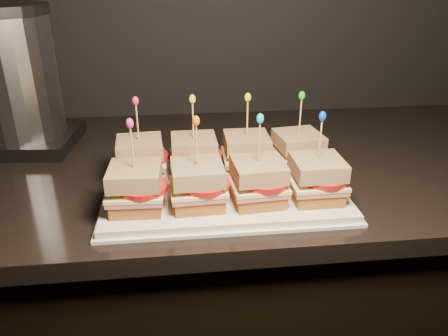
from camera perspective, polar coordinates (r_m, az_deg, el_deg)
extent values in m
cube|color=black|center=(1.24, 3.78, -19.35)|extent=(2.32, 0.64, 0.89)
cube|color=black|center=(0.98, 4.54, 0.44)|extent=(2.36, 0.68, 0.03)
cube|color=white|center=(0.81, 0.00, -2.96)|extent=(0.43, 0.26, 0.02)
cube|color=white|center=(0.81, 0.00, -3.33)|extent=(0.44, 0.28, 0.01)
cube|color=brown|center=(0.85, -10.71, -0.31)|extent=(0.09, 0.09, 0.02)
cube|color=#C75955|center=(0.85, -10.79, 0.63)|extent=(0.10, 0.09, 0.01)
cube|color=#FFF3A9|center=(0.84, -10.83, 1.06)|extent=(0.10, 0.09, 0.01)
cylinder|color=red|center=(0.83, -10.08, 1.41)|extent=(0.08, 0.08, 0.01)
cube|color=brown|center=(0.83, -10.98, 2.71)|extent=(0.09, 0.09, 0.03)
cylinder|color=tan|center=(0.82, -11.23, 5.58)|extent=(0.00, 0.00, 0.09)
ellipsoid|color=red|center=(0.80, -11.50, 8.60)|extent=(0.01, 0.01, 0.02)
cube|color=brown|center=(0.85, -3.87, 0.01)|extent=(0.08, 0.08, 0.02)
cube|color=#C75955|center=(0.84, -3.90, 0.96)|extent=(0.09, 0.09, 0.01)
cube|color=#FFF3A9|center=(0.84, -3.91, 1.39)|extent=(0.09, 0.09, 0.01)
cylinder|color=red|center=(0.83, -3.08, 1.74)|extent=(0.08, 0.08, 0.01)
cube|color=brown|center=(0.83, -3.97, 3.05)|extent=(0.08, 0.08, 0.03)
cylinder|color=tan|center=(0.81, -4.06, 5.94)|extent=(0.00, 0.00, 0.09)
ellipsoid|color=yellow|center=(0.80, -4.15, 8.98)|extent=(0.01, 0.01, 0.02)
cube|color=brown|center=(0.86, 2.92, 0.33)|extent=(0.08, 0.08, 0.02)
cube|color=#C75955|center=(0.85, 2.94, 1.27)|extent=(0.09, 0.09, 0.01)
cube|color=#FFF3A9|center=(0.85, 2.95, 1.70)|extent=(0.09, 0.09, 0.01)
cylinder|color=red|center=(0.84, 3.83, 2.04)|extent=(0.08, 0.08, 0.01)
cube|color=brown|center=(0.84, 2.99, 3.34)|extent=(0.08, 0.08, 0.03)
cylinder|color=tan|center=(0.82, 3.06, 6.20)|extent=(0.00, 0.00, 0.09)
ellipsoid|color=yellow|center=(0.81, 3.13, 9.21)|extent=(0.01, 0.01, 0.02)
cube|color=brown|center=(0.88, 9.47, 0.64)|extent=(0.09, 0.09, 0.02)
cube|color=#C75955|center=(0.87, 9.54, 1.55)|extent=(0.10, 0.10, 0.01)
cube|color=#FFF3A9|center=(0.87, 9.57, 1.98)|extent=(0.10, 0.10, 0.01)
cylinder|color=red|center=(0.87, 10.48, 2.31)|extent=(0.08, 0.08, 0.01)
cube|color=brown|center=(0.86, 9.70, 3.58)|extent=(0.09, 0.09, 0.03)
cylinder|color=tan|center=(0.85, 9.91, 6.36)|extent=(0.00, 0.00, 0.09)
ellipsoid|color=#1CB716|center=(0.83, 10.14, 9.29)|extent=(0.01, 0.01, 0.02)
cube|color=brown|center=(0.74, -11.26, -4.33)|extent=(0.09, 0.09, 0.02)
cube|color=#C75955|center=(0.74, -11.36, -3.28)|extent=(0.09, 0.09, 0.01)
cube|color=#FFF3A9|center=(0.73, -11.40, -2.80)|extent=(0.10, 0.09, 0.01)
cylinder|color=red|center=(0.72, -10.54, -2.46)|extent=(0.08, 0.08, 0.01)
cube|color=brown|center=(0.72, -11.58, -0.96)|extent=(0.09, 0.09, 0.03)
cylinder|color=tan|center=(0.70, -11.88, 2.28)|extent=(0.00, 0.00, 0.09)
ellipsoid|color=#D11FA8|center=(0.69, -12.21, 5.73)|extent=(0.01, 0.01, 0.02)
cube|color=brown|center=(0.74, -3.39, -3.97)|extent=(0.09, 0.09, 0.02)
cube|color=#C75955|center=(0.73, -3.42, -2.92)|extent=(0.09, 0.09, 0.01)
cube|color=#FFF3A9|center=(0.73, -3.44, -2.44)|extent=(0.10, 0.09, 0.01)
cylinder|color=red|center=(0.72, -2.47, -2.08)|extent=(0.08, 0.08, 0.01)
cube|color=brown|center=(0.72, -3.49, -0.58)|extent=(0.09, 0.09, 0.03)
cylinder|color=tan|center=(0.70, -3.58, 2.68)|extent=(0.00, 0.00, 0.09)
ellipsoid|color=#F1580F|center=(0.68, -3.68, 6.16)|extent=(0.01, 0.01, 0.02)
cube|color=brown|center=(0.75, 4.38, -3.55)|extent=(0.09, 0.09, 0.02)
cube|color=#C75955|center=(0.74, 4.42, -2.51)|extent=(0.10, 0.09, 0.01)
cube|color=#FFF3A9|center=(0.74, 4.44, -2.03)|extent=(0.10, 0.10, 0.01)
cylinder|color=red|center=(0.74, 5.46, -1.67)|extent=(0.08, 0.08, 0.01)
cube|color=brown|center=(0.73, 4.51, -0.20)|extent=(0.09, 0.09, 0.03)
cylinder|color=tan|center=(0.71, 4.63, 3.02)|extent=(0.00, 0.00, 0.09)
ellipsoid|color=#0ABCC2|center=(0.70, 4.75, 6.46)|extent=(0.01, 0.01, 0.02)
cube|color=brown|center=(0.78, 11.80, -3.08)|extent=(0.08, 0.08, 0.02)
cube|color=#C75955|center=(0.77, 11.90, -2.07)|extent=(0.09, 0.09, 0.01)
cube|color=#FFF3A9|center=(0.77, 11.95, -1.61)|extent=(0.09, 0.09, 0.01)
cylinder|color=red|center=(0.76, 12.99, -1.25)|extent=(0.08, 0.08, 0.01)
cube|color=brown|center=(0.75, 12.12, 0.18)|extent=(0.08, 0.08, 0.03)
cylinder|color=tan|center=(0.74, 12.43, 3.29)|extent=(0.00, 0.00, 0.09)
ellipsoid|color=#053EE3|center=(0.72, 12.75, 6.61)|extent=(0.01, 0.01, 0.02)
cube|color=#262628|center=(1.13, -24.80, 3.43)|extent=(0.26, 0.22, 0.03)
cylinder|color=silver|center=(1.09, -26.20, 10.61)|extent=(0.20, 0.20, 0.26)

